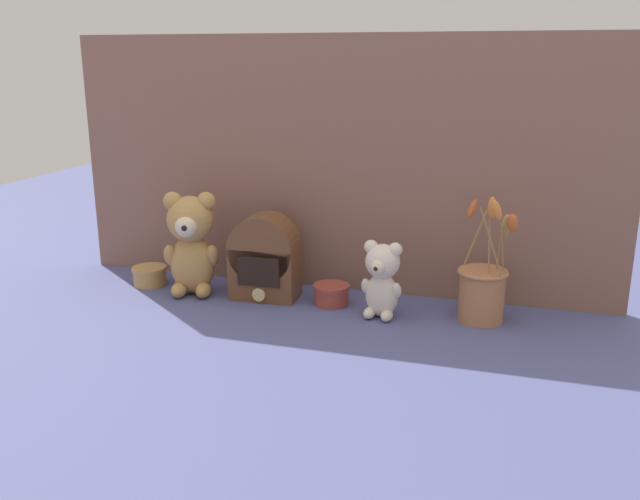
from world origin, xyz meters
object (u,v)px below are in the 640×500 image
flower_vase (483,288)px  decorative_tin_short (150,276)px  teddy_bear_large (191,242)px  vintage_radio (265,258)px  decorative_tin_tall (331,294)px  teddy_bear_medium (382,278)px

flower_vase → decorative_tin_short: 0.91m
teddy_bear_large → vintage_radio: 0.20m
flower_vase → decorative_tin_short: flower_vase is taller
flower_vase → vintage_radio: size_ratio=1.40×
vintage_radio → decorative_tin_tall: (0.18, 0.00, -0.08)m
teddy_bear_large → decorative_tin_short: size_ratio=2.91×
teddy_bear_medium → decorative_tin_short: (-0.67, 0.05, -0.07)m
teddy_bear_large → teddy_bear_medium: (0.52, -0.02, -0.04)m
teddy_bear_large → decorative_tin_tall: (0.38, 0.03, -0.12)m
teddy_bear_large → flower_vase: (0.75, 0.03, -0.06)m
decorative_tin_short → teddy_bear_large: bearing=-11.4°
teddy_bear_medium → decorative_tin_tall: teddy_bear_medium is taller
flower_vase → decorative_tin_tall: bearing=179.4°
teddy_bear_medium → flower_vase: (0.24, 0.05, -0.02)m
flower_vase → decorative_tin_tall: size_ratio=3.36×
flower_vase → decorative_tin_tall: flower_vase is taller
vintage_radio → flower_vase: bearing=-0.2°
teddy_bear_large → decorative_tin_tall: size_ratio=2.95×
teddy_bear_large → teddy_bear_medium: bearing=-2.4°
flower_vase → decorative_tin_short: bearing=179.7°
teddy_bear_large → decorative_tin_short: teddy_bear_large is taller
teddy_bear_large → teddy_bear_medium: teddy_bear_large is taller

